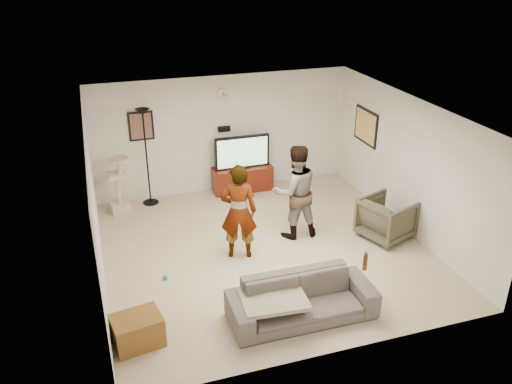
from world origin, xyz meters
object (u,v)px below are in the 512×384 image
object	(u,v)px
tv_stand	(242,179)
sofa	(302,299)
floor_lamp	(147,158)
person_left	(239,212)
armchair	(386,219)
tv	(242,152)
person_right	(295,192)
side_table	(137,330)
cat_tree	(118,185)
beer_bottle	(365,262)

from	to	relation	value
tv_stand	sofa	world-z (taller)	sofa
floor_lamp	person_left	xyz separation A→B (m)	(1.18, -2.53, -0.17)
floor_lamp	armchair	xyz separation A→B (m)	(3.90, -2.75, -0.63)
tv	floor_lamp	size ratio (longest dim) A/B	0.59
tv_stand	sofa	bearing A→B (deg)	-95.62
tv_stand	tv	xyz separation A→B (m)	(0.00, 0.00, 0.62)
person_right	side_table	size ratio (longest dim) A/B	2.74
cat_tree	person_right	bearing A→B (deg)	-33.42
tv	beer_bottle	distance (m)	4.47
tv_stand	sofa	distance (m)	4.46
tv	sofa	size ratio (longest dim) A/B	0.57
tv	person_right	world-z (taller)	person_right
person_left	armchair	bearing A→B (deg)	-167.85
beer_bottle	sofa	bearing A→B (deg)	180.00
person_right	armchair	size ratio (longest dim) A/B	2.09
floor_lamp	beer_bottle	distance (m)	5.10
tv	sofa	bearing A→B (deg)	-95.62
tv_stand	cat_tree	xyz separation A→B (m)	(-2.63, -0.22, 0.31)
person_left	side_table	world-z (taller)	person_left
person_right	sofa	xyz separation A→B (m)	(-0.78, -2.25, -0.57)
cat_tree	armchair	size ratio (longest dim) A/B	1.39
tv	floor_lamp	distance (m)	2.01
sofa	cat_tree	bearing A→B (deg)	118.01
cat_tree	side_table	xyz separation A→B (m)	(-0.10, -4.06, -0.37)
person_right	armchair	world-z (taller)	person_right
tv_stand	floor_lamp	xyz separation A→B (m)	(-2.00, -0.02, 0.74)
tv_stand	armchair	world-z (taller)	armchair
person_left	floor_lamp	bearing A→B (deg)	-48.19
armchair	side_table	bearing A→B (deg)	87.84
person_left	side_table	xyz separation A→B (m)	(-1.91, -1.73, -0.63)
person_right	sofa	bearing A→B (deg)	71.76
floor_lamp	armchair	world-z (taller)	floor_lamp
person_right	tv_stand	bearing A→B (deg)	-80.25
beer_bottle	armchair	xyz separation A→B (m)	(1.37, 1.66, -0.35)
cat_tree	beer_bottle	bearing A→B (deg)	-53.15
sofa	tv_stand	bearing A→B (deg)	84.88
armchair	sofa	bearing A→B (deg)	105.26
tv	tv_stand	bearing A→B (deg)	0.00
cat_tree	armchair	world-z (taller)	cat_tree
person_left	side_table	bearing A→B (deg)	58.82
person_left	sofa	xyz separation A→B (m)	(0.38, -1.88, -0.54)
tv_stand	floor_lamp	bearing A→B (deg)	-179.29
person_left	armchair	xyz separation A→B (m)	(2.72, -0.22, -0.46)
person_right	sofa	size ratio (longest dim) A/B	0.84
cat_tree	beer_bottle	distance (m)	5.27
floor_lamp	person_left	size ratio (longest dim) A/B	1.20
floor_lamp	sofa	bearing A→B (deg)	-70.45
cat_tree	sofa	xyz separation A→B (m)	(2.20, -4.22, -0.28)
beer_bottle	armchair	world-z (taller)	beer_bottle
cat_tree	person_left	size ratio (longest dim) A/B	0.69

